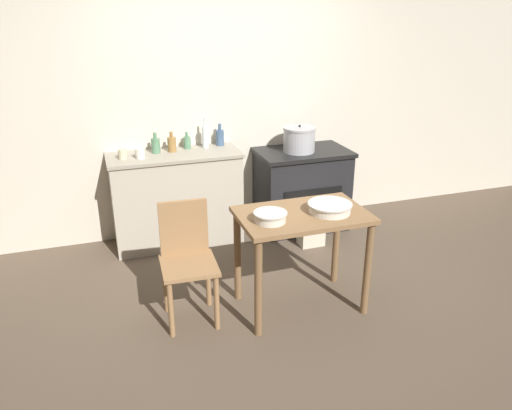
{
  "coord_description": "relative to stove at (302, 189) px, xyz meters",
  "views": [
    {
      "loc": [
        -1.29,
        -3.26,
        2.23
      ],
      "look_at": [
        0.0,
        0.57,
        0.6
      ],
      "focal_mm": 35.0,
      "sensor_mm": 36.0,
      "label": 1
    }
  ],
  "objects": [
    {
      "name": "ground_plane",
      "position": [
        -0.74,
        -1.26,
        -0.42
      ],
      "size": [
        14.0,
        14.0,
        0.0
      ],
      "primitive_type": "plane",
      "color": "brown"
    },
    {
      "name": "wall_back",
      "position": [
        -0.74,
        0.32,
        0.85
      ],
      "size": [
        8.0,
        0.07,
        2.55
      ],
      "color": "beige",
      "rests_on": "ground_plane"
    },
    {
      "name": "counter_cabinet",
      "position": [
        -1.31,
        0.04,
        0.04
      ],
      "size": [
        1.25,
        0.52,
        0.92
      ],
      "color": "#B2A893",
      "rests_on": "ground_plane"
    },
    {
      "name": "stove",
      "position": [
        0.0,
        0.0,
        0.0
      ],
      "size": [
        0.94,
        0.62,
        0.84
      ],
      "color": "black",
      "rests_on": "ground_plane"
    },
    {
      "name": "work_table",
      "position": [
        -0.62,
        -1.42,
        0.23
      ],
      "size": [
        0.96,
        0.61,
        0.8
      ],
      "color": "olive",
      "rests_on": "ground_plane"
    },
    {
      "name": "chair",
      "position": [
        -1.47,
        -1.27,
        0.07
      ],
      "size": [
        0.42,
        0.42,
        0.9
      ],
      "rotation": [
        0.0,
        0.0,
        -0.05
      ],
      "color": "#997047",
      "rests_on": "ground_plane"
    },
    {
      "name": "flour_sack",
      "position": [
        -0.08,
        -0.45,
        -0.23
      ],
      "size": [
        0.24,
        0.17,
        0.39
      ],
      "primitive_type": "cube",
      "color": "beige",
      "rests_on": "ground_plane"
    },
    {
      "name": "stock_pot",
      "position": [
        -0.06,
        -0.03,
        0.54
      ],
      "size": [
        0.33,
        0.33,
        0.27
      ],
      "color": "#A8A8AD",
      "rests_on": "stove"
    },
    {
      "name": "mixing_bowl_large",
      "position": [
        -0.42,
        -1.46,
        0.41
      ],
      "size": [
        0.33,
        0.33,
        0.07
      ],
      "color": "silver",
      "rests_on": "work_table"
    },
    {
      "name": "mixing_bowl_small",
      "position": [
        -0.9,
        -1.49,
        0.41
      ],
      "size": [
        0.24,
        0.24,
        0.07
      ],
      "color": "silver",
      "rests_on": "work_table"
    },
    {
      "name": "bottle_far_left",
      "position": [
        -1.31,
        0.12,
        0.57
      ],
      "size": [
        0.08,
        0.08,
        0.19
      ],
      "color": "olive",
      "rests_on": "counter_cabinet"
    },
    {
      "name": "bottle_left",
      "position": [
        -0.98,
        0.15,
        0.61
      ],
      "size": [
        0.06,
        0.06,
        0.3
      ],
      "color": "silver",
      "rests_on": "counter_cabinet"
    },
    {
      "name": "bottle_mid_left",
      "position": [
        -1.15,
        0.18,
        0.56
      ],
      "size": [
        0.07,
        0.07,
        0.16
      ],
      "color": "#517F5B",
      "rests_on": "counter_cabinet"
    },
    {
      "name": "bottle_center_left",
      "position": [
        -1.47,
        0.12,
        0.57
      ],
      "size": [
        0.08,
        0.08,
        0.19
      ],
      "color": "#517F5B",
      "rests_on": "counter_cabinet"
    },
    {
      "name": "bottle_center",
      "position": [
        -0.82,
        0.19,
        0.58
      ],
      "size": [
        0.08,
        0.08,
        0.22
      ],
      "color": "#3D5675",
      "rests_on": "counter_cabinet"
    },
    {
      "name": "cup_center_right",
      "position": [
        -1.63,
        -0.02,
        0.54
      ],
      "size": [
        0.09,
        0.09,
        0.09
      ],
      "primitive_type": "cylinder",
      "color": "silver",
      "rests_on": "counter_cabinet"
    },
    {
      "name": "cup_mid_right",
      "position": [
        -1.78,
        0.01,
        0.54
      ],
      "size": [
        0.08,
        0.08,
        0.09
      ],
      "primitive_type": "cylinder",
      "color": "beige",
      "rests_on": "counter_cabinet"
    }
  ]
}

